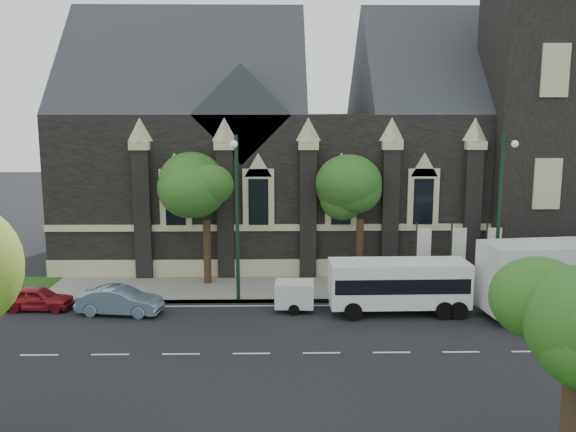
{
  "coord_description": "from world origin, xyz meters",
  "views": [
    {
      "loc": [
        -1.9,
        -24.8,
        10.21
      ],
      "look_at": [
        -1.32,
        6.0,
        4.93
      ],
      "focal_mm": 38.25,
      "sensor_mm": 36.0,
      "label": 1
    }
  ],
  "objects_px": {
    "street_lamp_mid": "(237,209)",
    "banner_flag_right": "(491,251)",
    "street_lamp_near": "(501,208)",
    "car_far_red": "(38,298)",
    "banner_flag_center": "(456,251)",
    "tree_walk_left": "(210,189)",
    "banner_flag_left": "(421,251)",
    "sedan": "(120,301)",
    "shuttle_bus": "(399,283)",
    "tree_walk_right": "(364,187)",
    "box_trailer": "(294,294)"
  },
  "relations": [
    {
      "from": "street_lamp_mid",
      "to": "banner_flag_right",
      "type": "xyz_separation_m",
      "value": [
        14.29,
        1.91,
        -2.73
      ]
    },
    {
      "from": "street_lamp_near",
      "to": "car_far_red",
      "type": "xyz_separation_m",
      "value": [
        -24.34,
        -0.99,
        -4.5
      ]
    },
    {
      "from": "banner_flag_center",
      "to": "banner_flag_right",
      "type": "distance_m",
      "value": 2.0
    },
    {
      "from": "street_lamp_near",
      "to": "banner_flag_center",
      "type": "relative_size",
      "value": 2.25
    },
    {
      "from": "tree_walk_left",
      "to": "banner_flag_left",
      "type": "relative_size",
      "value": 1.91
    },
    {
      "from": "banner_flag_right",
      "to": "sedan",
      "type": "height_order",
      "value": "banner_flag_right"
    },
    {
      "from": "banner_flag_center",
      "to": "sedan",
      "type": "height_order",
      "value": "banner_flag_center"
    },
    {
      "from": "shuttle_bus",
      "to": "sedan",
      "type": "height_order",
      "value": "shuttle_bus"
    },
    {
      "from": "street_lamp_mid",
      "to": "tree_walk_right",
      "type": "bearing_deg",
      "value": 26.65
    },
    {
      "from": "tree_walk_right",
      "to": "car_far_red",
      "type": "bearing_deg",
      "value": -165.3
    },
    {
      "from": "shuttle_bus",
      "to": "box_trailer",
      "type": "relative_size",
      "value": 2.42
    },
    {
      "from": "street_lamp_near",
      "to": "sedan",
      "type": "height_order",
      "value": "street_lamp_near"
    },
    {
      "from": "banner_flag_left",
      "to": "banner_flag_right",
      "type": "bearing_deg",
      "value": 0.0
    },
    {
      "from": "banner_flag_right",
      "to": "box_trailer",
      "type": "xyz_separation_m",
      "value": [
        -11.28,
        -3.29,
        -1.51
      ]
    },
    {
      "from": "tree_walk_right",
      "to": "banner_flag_left",
      "type": "bearing_deg",
      "value": -29.1
    },
    {
      "from": "banner_flag_center",
      "to": "box_trailer",
      "type": "distance_m",
      "value": 9.97
    },
    {
      "from": "street_lamp_near",
      "to": "box_trailer",
      "type": "relative_size",
      "value": 3.09
    },
    {
      "from": "box_trailer",
      "to": "banner_flag_center",
      "type": "bearing_deg",
      "value": 22.73
    },
    {
      "from": "tree_walk_right",
      "to": "box_trailer",
      "type": "bearing_deg",
      "value": -130.09
    },
    {
      "from": "tree_walk_left",
      "to": "car_far_red",
      "type": "xyz_separation_m",
      "value": [
        -8.54,
        -4.6,
        -5.12
      ]
    },
    {
      "from": "tree_walk_right",
      "to": "sedan",
      "type": "relative_size",
      "value": 1.82
    },
    {
      "from": "banner_flag_right",
      "to": "box_trailer",
      "type": "bearing_deg",
      "value": -163.75
    },
    {
      "from": "tree_walk_right",
      "to": "street_lamp_near",
      "type": "relative_size",
      "value": 0.87
    },
    {
      "from": "shuttle_bus",
      "to": "box_trailer",
      "type": "height_order",
      "value": "shuttle_bus"
    },
    {
      "from": "tree_walk_left",
      "to": "banner_flag_center",
      "type": "height_order",
      "value": "tree_walk_left"
    },
    {
      "from": "car_far_red",
      "to": "banner_flag_left",
      "type": "bearing_deg",
      "value": -78.39
    },
    {
      "from": "tree_walk_left",
      "to": "sedan",
      "type": "bearing_deg",
      "value": -127.26
    },
    {
      "from": "banner_flag_right",
      "to": "sedan",
      "type": "distance_m",
      "value": 20.59
    },
    {
      "from": "street_lamp_near",
      "to": "box_trailer",
      "type": "xyz_separation_m",
      "value": [
        -11.0,
        -1.38,
        -4.24
      ]
    },
    {
      "from": "sedan",
      "to": "tree_walk_left",
      "type": "bearing_deg",
      "value": -29.28
    },
    {
      "from": "street_lamp_near",
      "to": "sedan",
      "type": "bearing_deg",
      "value": -174.89
    },
    {
      "from": "banner_flag_left",
      "to": "sedan",
      "type": "xyz_separation_m",
      "value": [
        -16.18,
        -3.69,
        -1.68
      ]
    },
    {
      "from": "street_lamp_near",
      "to": "banner_flag_right",
      "type": "relative_size",
      "value": 2.25
    },
    {
      "from": "box_trailer",
      "to": "car_far_red",
      "type": "xyz_separation_m",
      "value": [
        -13.34,
        0.4,
        -0.26
      ]
    },
    {
      "from": "banner_flag_right",
      "to": "shuttle_bus",
      "type": "height_order",
      "value": "banner_flag_right"
    },
    {
      "from": "banner_flag_center",
      "to": "shuttle_bus",
      "type": "xyz_separation_m",
      "value": [
        -3.97,
        -3.74,
        -0.81
      ]
    },
    {
      "from": "car_far_red",
      "to": "shuttle_bus",
      "type": "bearing_deg",
      "value": -88.99
    },
    {
      "from": "street_lamp_near",
      "to": "street_lamp_mid",
      "type": "distance_m",
      "value": 14.0
    },
    {
      "from": "street_lamp_mid",
      "to": "banner_flag_left",
      "type": "xyz_separation_m",
      "value": [
        10.29,
        1.91,
        -2.73
      ]
    },
    {
      "from": "banner_flag_left",
      "to": "box_trailer",
      "type": "bearing_deg",
      "value": -155.7
    },
    {
      "from": "box_trailer",
      "to": "street_lamp_near",
      "type": "bearing_deg",
      "value": 10.38
    },
    {
      "from": "banner_flag_center",
      "to": "sedan",
      "type": "bearing_deg",
      "value": -168.54
    },
    {
      "from": "banner_flag_center",
      "to": "street_lamp_near",
      "type": "bearing_deg",
      "value": -48.07
    },
    {
      "from": "sedan",
      "to": "car_far_red",
      "type": "relative_size",
      "value": 1.19
    },
    {
      "from": "shuttle_bus",
      "to": "sedan",
      "type": "distance_m",
      "value": 14.24
    },
    {
      "from": "tree_walk_left",
      "to": "banner_flag_left",
      "type": "height_order",
      "value": "tree_walk_left"
    },
    {
      "from": "banner_flag_center",
      "to": "banner_flag_right",
      "type": "height_order",
      "value": "same"
    },
    {
      "from": "shuttle_bus",
      "to": "tree_walk_right",
      "type": "bearing_deg",
      "value": 100.56
    },
    {
      "from": "banner_flag_left",
      "to": "banner_flag_right",
      "type": "distance_m",
      "value": 4.0
    },
    {
      "from": "banner_flag_center",
      "to": "shuttle_bus",
      "type": "height_order",
      "value": "banner_flag_center"
    }
  ]
}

